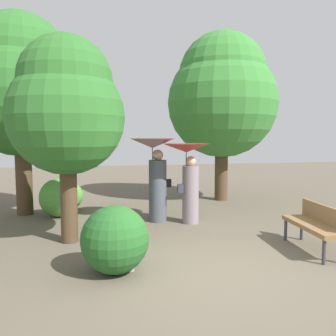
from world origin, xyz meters
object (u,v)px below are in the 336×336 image
person_right (188,170)px  tree_mid_left (66,106)px  path_marker_post (130,244)px  person_left (155,167)px  tree_near_right (222,94)px  park_bench (317,223)px  tree_near_left (20,85)px

person_right → tree_mid_left: size_ratio=0.48×
tree_mid_left → path_marker_post: size_ratio=4.72×
person_left → tree_near_right: tree_near_right is taller
tree_near_right → person_left: bearing=-137.7°
person_right → path_marker_post: size_ratio=2.25×
person_left → tree_mid_left: (-1.95, -1.25, 1.32)m
person_left → path_marker_post: size_ratio=2.40×
person_right → tree_near_right: 3.95m
park_bench → tree_near_right: (0.18, 5.18, 2.91)m
tree_near_right → park_bench: bearing=-92.0°
park_bench → path_marker_post: (-3.41, -0.21, -0.09)m
tree_near_right → tree_mid_left: 5.92m
tree_near_left → tree_near_right: bearing=8.3°
person_left → park_bench: size_ratio=1.32×
path_marker_post → tree_near_left: bearing=117.0°
park_bench → tree_near_right: 5.95m
person_right → tree_near_left: tree_near_left is taller
person_left → park_bench: 3.80m
park_bench → tree_mid_left: tree_mid_left is taller
park_bench → tree_near_left: size_ratio=0.29×
tree_near_left → tree_mid_left: bearing=-64.9°
tree_near_left → path_marker_post: 5.90m
person_left → tree_near_left: size_ratio=0.39×
person_right → tree_near_right: size_ratio=0.35×
tree_near_right → path_marker_post: tree_near_right is taller
tree_near_left → park_bench: bearing=-37.1°
tree_mid_left → person_left: bearing=32.6°
park_bench → path_marker_post: 3.41m
person_left → path_marker_post: (-0.95, -2.99, -0.91)m
tree_mid_left → tree_near_left: bearing=115.1°
path_marker_post → tree_mid_left: bearing=119.9°
park_bench → tree_near_right: size_ratio=0.29×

